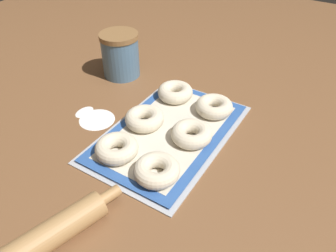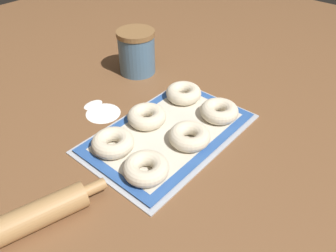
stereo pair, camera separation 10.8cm
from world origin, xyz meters
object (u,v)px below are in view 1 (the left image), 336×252
at_px(baking_tray, 168,134).
at_px(bagel_back_right, 175,92).
at_px(bagel_front_right, 214,107).
at_px(flour_canister, 120,55).
at_px(bagel_back_left, 117,148).
at_px(rolling_pin, 25,251).
at_px(bagel_front_center, 191,134).
at_px(bagel_front_left, 157,170).
at_px(bagel_back_center, 144,119).

xyz_separation_m(baking_tray, bagel_back_right, (0.16, 0.07, 0.03)).
xyz_separation_m(baking_tray, bagel_front_right, (0.15, -0.07, 0.03)).
height_order(baking_tray, flour_canister, flour_canister).
height_order(bagel_back_left, flour_canister, flour_canister).
xyz_separation_m(bagel_back_left, rolling_pin, (-0.31, -0.03, -0.00)).
relative_size(bagel_front_center, bagel_front_right, 1.00).
xyz_separation_m(bagel_front_left, bagel_front_center, (0.16, -0.01, 0.00)).
bearing_deg(flour_canister, bagel_back_center, -130.22).
height_order(baking_tray, bagel_back_center, bagel_back_center).
bearing_deg(bagel_back_left, baking_tray, -23.21).
distance_m(baking_tray, bagel_front_left, 0.17).
xyz_separation_m(bagel_front_right, rolling_pin, (-0.60, 0.10, -0.00)).
distance_m(bagel_front_center, bagel_back_right, 0.21).
height_order(bagel_front_left, bagel_back_right, same).
bearing_deg(bagel_back_left, bagel_back_center, 5.02).
distance_m(bagel_front_center, rolling_pin, 0.46).
height_order(bagel_front_left, bagel_back_left, same).
bearing_deg(bagel_back_center, bagel_front_left, -136.81).
relative_size(bagel_front_right, bagel_back_right, 1.00).
xyz_separation_m(bagel_front_left, bagel_front_right, (0.30, -0.00, 0.00)).
xyz_separation_m(bagel_front_center, bagel_front_right, (0.14, 0.00, 0.00)).
distance_m(bagel_back_right, flour_canister, 0.25).
height_order(baking_tray, bagel_front_left, bagel_front_left).
relative_size(bagel_front_left, bagel_front_center, 1.00).
bearing_deg(bagel_back_center, bagel_back_right, -1.10).
relative_size(baking_tray, bagel_back_left, 4.27).
height_order(bagel_front_left, bagel_back_center, same).
height_order(bagel_front_left, rolling_pin, rolling_pin).
height_order(bagel_back_center, rolling_pin, rolling_pin).
distance_m(bagel_front_right, rolling_pin, 0.61).
relative_size(bagel_back_center, bagel_back_right, 1.00).
height_order(bagel_back_left, bagel_back_center, same).
relative_size(bagel_front_center, bagel_back_right, 1.00).
bearing_deg(bagel_front_right, baking_tray, 155.98).
bearing_deg(bagel_back_center, baking_tray, -85.17).
height_order(bagel_front_right, bagel_back_left, same).
distance_m(bagel_back_left, bagel_back_center, 0.14).
bearing_deg(rolling_pin, bagel_back_center, 5.65).
relative_size(bagel_front_center, bagel_back_center, 1.00).
xyz_separation_m(bagel_front_right, bagel_back_right, (0.01, 0.14, 0.00)).
xyz_separation_m(baking_tray, bagel_front_center, (0.00, -0.07, 0.03)).
xyz_separation_m(bagel_back_left, bagel_back_right, (0.30, 0.01, 0.00)).
relative_size(baking_tray, bagel_back_right, 4.27).
distance_m(bagel_front_center, bagel_back_center, 0.14).
bearing_deg(bagel_front_left, bagel_back_right, 23.60).
xyz_separation_m(bagel_back_center, flour_canister, (0.20, 0.24, 0.05)).
xyz_separation_m(bagel_front_left, bagel_back_left, (0.01, 0.13, 0.00)).
height_order(bagel_front_right, flour_canister, flour_canister).
relative_size(bagel_front_left, rolling_pin, 0.26).
bearing_deg(bagel_front_center, flour_canister, 63.28).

